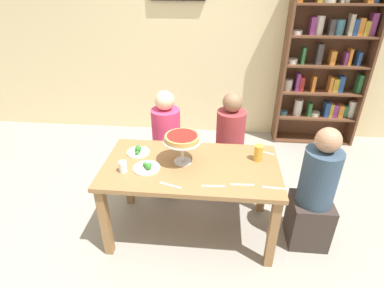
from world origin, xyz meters
name	(u,v)px	position (x,y,z in m)	size (l,w,h in m)	color
ground_plane	(191,229)	(0.00, 0.00, 0.00)	(12.00, 12.00, 0.00)	gray
rear_partition	(207,37)	(0.00, 2.20, 1.40)	(8.00, 0.12, 2.80)	beige
dining_table	(191,175)	(0.00, 0.00, 0.64)	(1.50, 0.80, 0.74)	olive
bookshelf	(326,63)	(1.60, 2.01, 1.14)	(1.10, 0.30, 2.21)	brown
diner_far_right	(229,151)	(0.35, 0.69, 0.49)	(0.34, 0.34, 1.15)	#382D28
diner_head_east	(314,197)	(1.06, -0.02, 0.49)	(0.34, 0.34, 1.15)	#382D28
diner_far_left	(167,149)	(-0.33, 0.68, 0.49)	(0.34, 0.34, 1.15)	#382D28
deep_dish_pizza_stand	(182,140)	(-0.08, 0.04, 0.96)	(0.32, 0.32, 0.26)	silver
salad_plate_near_diner	(138,151)	(-0.50, 0.15, 0.76)	(0.20, 0.20, 0.07)	white
salad_plate_far_diner	(147,167)	(-0.36, -0.09, 0.76)	(0.22, 0.22, 0.06)	white
beer_glass_amber_tall	(258,153)	(0.57, 0.14, 0.81)	(0.08, 0.08, 0.14)	gold
water_glass_clear_near	(123,167)	(-0.54, -0.15, 0.79)	(0.07, 0.07, 0.09)	white
cutlery_fork_near	(274,188)	(0.66, -0.26, 0.74)	(0.18, 0.02, 0.01)	silver
cutlery_knife_near	(213,186)	(0.20, -0.28, 0.74)	(0.18, 0.02, 0.01)	silver
cutlery_fork_far	(170,185)	(-0.13, -0.30, 0.74)	(0.18, 0.02, 0.01)	silver
cutlery_knife_far	(265,152)	(0.65, 0.27, 0.74)	(0.18, 0.02, 0.01)	silver
cutlery_spare_fork	(242,185)	(0.42, -0.24, 0.74)	(0.18, 0.02, 0.01)	silver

